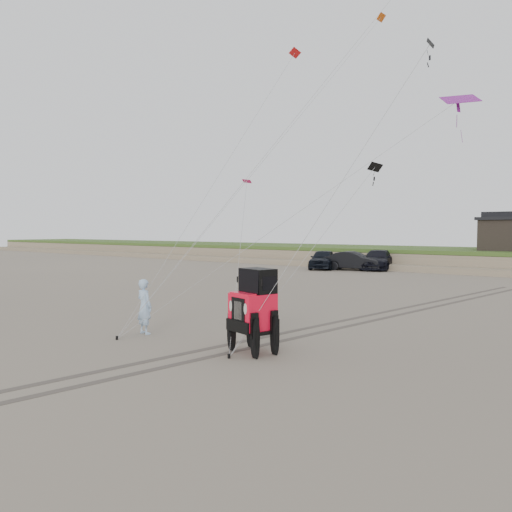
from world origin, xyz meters
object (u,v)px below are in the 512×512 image
object	(u,v)px
truck_c	(378,260)
jeep	(253,319)
man	(144,307)
truck_b	(354,261)
truck_a	(323,259)

from	to	relation	value
truck_c	jeep	bearing A→B (deg)	-86.28
truck_c	man	world-z (taller)	man
truck_b	jeep	size ratio (longest dim) A/B	0.96
truck_a	man	xyz separation A→B (m)	(9.75, -27.97, 0.06)
truck_a	truck_b	distance (m)	2.92
jeep	man	xyz separation A→B (m)	(-4.47, -0.24, -0.03)
truck_b	truck_c	size ratio (longest dim) A/B	0.84
truck_b	man	bearing A→B (deg)	-176.36
truck_a	jeep	size ratio (longest dim) A/B	0.99
man	truck_a	bearing A→B (deg)	-64.71
truck_b	truck_a	bearing A→B (deg)	84.76
truck_c	man	xyz separation A→B (m)	(5.59, -30.34, 0.07)
jeep	man	size ratio (longest dim) A/B	2.78
jeep	truck_a	bearing A→B (deg)	131.45
truck_c	jeep	xyz separation A→B (m)	(10.06, -30.10, 0.10)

